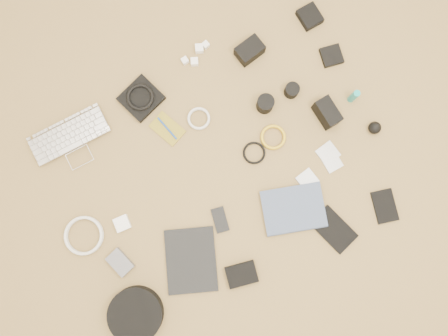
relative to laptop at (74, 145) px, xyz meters
name	(u,v)px	position (x,y,z in m)	size (l,w,h in m)	color
room_shell	(220,67)	(0.52, -0.36, 1.24)	(4.04, 4.04, 2.58)	olive
laptop	(74,145)	(0.00, 0.00, 0.00)	(0.33, 0.23, 0.03)	silver
headphone_pouch	(141,98)	(0.34, 0.06, 0.00)	(0.15, 0.15, 0.03)	black
headphones	(140,97)	(0.34, 0.06, 0.02)	(0.12, 0.12, 0.01)	black
charger_a	(185,61)	(0.58, 0.13, 0.00)	(0.03, 0.03, 0.03)	white
charger_b	(199,49)	(0.66, 0.14, 0.00)	(0.03, 0.03, 0.03)	white
charger_c	(206,45)	(0.69, 0.15, 0.00)	(0.03, 0.03, 0.02)	white
charger_d	(195,62)	(0.62, 0.10, 0.00)	(0.03, 0.03, 0.03)	white
dslr_camera	(250,51)	(0.85, 0.03, 0.02)	(0.11, 0.08, 0.07)	black
lens_pouch	(310,17)	(1.16, 0.06, 0.00)	(0.09, 0.10, 0.03)	black
notebook_olive	(167,129)	(0.38, -0.11, -0.01)	(0.09, 0.14, 0.01)	olive
pen_blue	(167,128)	(0.38, -0.11, 0.00)	(0.01, 0.01, 0.12)	#133E9F
cable_white_a	(199,119)	(0.52, -0.13, -0.01)	(0.10, 0.10, 0.01)	silver
lens_a	(265,104)	(0.80, -0.21, 0.03)	(0.07, 0.07, 0.08)	black
lens_b	(292,90)	(0.93, -0.20, 0.02)	(0.06, 0.06, 0.06)	black
card_reader	(331,56)	(1.16, -0.14, 0.00)	(0.09, 0.09, 0.02)	black
power_brick	(122,223)	(0.04, -0.39, 0.00)	(0.06, 0.06, 0.03)	white
cable_white_b	(84,235)	(-0.12, -0.36, -0.01)	(0.16, 0.16, 0.01)	silver
cable_black	(254,153)	(0.67, -0.37, -0.01)	(0.10, 0.10, 0.01)	black
cable_yellow	(273,137)	(0.77, -0.34, -0.01)	(0.11, 0.11, 0.01)	gold
flash	(327,113)	(1.01, -0.36, 0.03)	(0.07, 0.12, 0.09)	black
lens_cleaner	(354,96)	(1.15, -0.34, 0.04)	(0.03, 0.03, 0.10)	teal
battery_charger	(120,262)	(-0.03, -0.53, 0.00)	(0.07, 0.10, 0.03)	#5E5E63
tablet	(191,260)	(0.23, -0.65, -0.01)	(0.21, 0.27, 0.01)	black
phone	(220,220)	(0.41, -0.56, -0.01)	(0.05, 0.10, 0.01)	black
filter_case_left	(307,180)	(0.82, -0.57, -0.01)	(0.07, 0.07, 0.01)	silver
filter_case_mid	(332,163)	(0.95, -0.55, -0.01)	(0.07, 0.07, 0.01)	silver
filter_case_right	(328,153)	(0.95, -0.51, -0.01)	(0.08, 0.08, 0.01)	silver
air_blower	(375,128)	(1.17, -0.50, 0.01)	(0.05, 0.05, 0.05)	black
headphone_case	(136,314)	(-0.06, -0.74, 0.02)	(0.22, 0.22, 0.06)	black
drive_case	(242,274)	(0.39, -0.80, 0.00)	(0.12, 0.09, 0.03)	black
paperback	(298,232)	(0.68, -0.74, 0.00)	(0.19, 0.25, 0.03)	#3F4D6B
notebook_black_a	(334,229)	(0.82, -0.80, -0.01)	(0.11, 0.18, 0.01)	black
notebook_black_b	(385,206)	(1.06, -0.81, -0.01)	(0.09, 0.14, 0.01)	black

